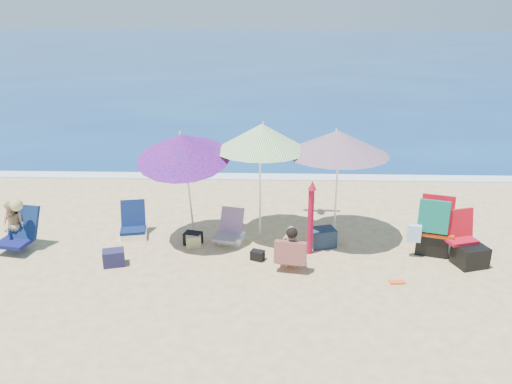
{
  "coord_description": "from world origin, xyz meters",
  "views": [
    {
      "loc": [
        -0.03,
        -7.71,
        4.28
      ],
      "look_at": [
        -0.3,
        1.0,
        1.1
      ],
      "focal_mm": 36.25,
      "sensor_mm": 36.0,
      "label": 1
    }
  ],
  "objects_px": {
    "camp_chair_left": "(467,249)",
    "person_center": "(291,249)",
    "furled_umbrella": "(311,214)",
    "umbrella_striped": "(262,137)",
    "chair_rainbow": "(231,233)",
    "umbrella_turquoise": "(337,143)",
    "chair_navy": "(134,228)",
    "camp_chair_right": "(433,233)",
    "umbrella_blue": "(183,147)",
    "person_left": "(15,226)"
  },
  "relations": [
    {
      "from": "umbrella_blue",
      "to": "person_left",
      "type": "relative_size",
      "value": 2.25
    },
    {
      "from": "umbrella_blue",
      "to": "camp_chair_left",
      "type": "height_order",
      "value": "umbrella_blue"
    },
    {
      "from": "chair_navy",
      "to": "camp_chair_right",
      "type": "height_order",
      "value": "camp_chair_right"
    },
    {
      "from": "umbrella_striped",
      "to": "camp_chair_left",
      "type": "relative_size",
      "value": 2.51
    },
    {
      "from": "chair_navy",
      "to": "umbrella_blue",
      "type": "bearing_deg",
      "value": -14.25
    },
    {
      "from": "umbrella_striped",
      "to": "chair_navy",
      "type": "xyz_separation_m",
      "value": [
        -2.49,
        -0.09,
        -1.81
      ]
    },
    {
      "from": "umbrella_turquoise",
      "to": "furled_umbrella",
      "type": "bearing_deg",
      "value": -126.99
    },
    {
      "from": "umbrella_blue",
      "to": "camp_chair_right",
      "type": "height_order",
      "value": "umbrella_blue"
    },
    {
      "from": "umbrella_turquoise",
      "to": "camp_chair_right",
      "type": "bearing_deg",
      "value": -16.65
    },
    {
      "from": "chair_rainbow",
      "to": "camp_chair_left",
      "type": "bearing_deg",
      "value": -10.15
    },
    {
      "from": "camp_chair_left",
      "to": "person_left",
      "type": "xyz_separation_m",
      "value": [
        -8.09,
        0.31,
        0.2
      ]
    },
    {
      "from": "chair_navy",
      "to": "camp_chair_right",
      "type": "relative_size",
      "value": 0.63
    },
    {
      "from": "umbrella_turquoise",
      "to": "chair_navy",
      "type": "relative_size",
      "value": 3.36
    },
    {
      "from": "umbrella_blue",
      "to": "chair_navy",
      "type": "xyz_separation_m",
      "value": [
        -1.09,
        0.28,
        -1.71
      ]
    },
    {
      "from": "furled_umbrella",
      "to": "chair_rainbow",
      "type": "distance_m",
      "value": 1.66
    },
    {
      "from": "camp_chair_left",
      "to": "chair_navy",
      "type": "bearing_deg",
      "value": 171.34
    },
    {
      "from": "umbrella_striped",
      "to": "chair_navy",
      "type": "distance_m",
      "value": 3.08
    },
    {
      "from": "furled_umbrella",
      "to": "chair_rainbow",
      "type": "xyz_separation_m",
      "value": [
        -1.47,
        0.45,
        -0.61
      ]
    },
    {
      "from": "umbrella_striped",
      "to": "furled_umbrella",
      "type": "xyz_separation_m",
      "value": [
        0.89,
        -0.72,
        -1.21
      ]
    },
    {
      "from": "chair_rainbow",
      "to": "camp_chair_left",
      "type": "height_order",
      "value": "camp_chair_left"
    },
    {
      "from": "chair_rainbow",
      "to": "camp_chair_right",
      "type": "relative_size",
      "value": 0.66
    },
    {
      "from": "camp_chair_right",
      "to": "person_left",
      "type": "bearing_deg",
      "value": -179.2
    },
    {
      "from": "camp_chair_right",
      "to": "person_center",
      "type": "distance_m",
      "value": 2.69
    },
    {
      "from": "camp_chair_left",
      "to": "furled_umbrella",
      "type": "bearing_deg",
      "value": 173.76
    },
    {
      "from": "camp_chair_right",
      "to": "person_left",
      "type": "height_order",
      "value": "camp_chair_right"
    },
    {
      "from": "umbrella_striped",
      "to": "person_center",
      "type": "height_order",
      "value": "umbrella_striped"
    },
    {
      "from": "furled_umbrella",
      "to": "camp_chair_right",
      "type": "height_order",
      "value": "furled_umbrella"
    },
    {
      "from": "umbrella_blue",
      "to": "camp_chair_right",
      "type": "relative_size",
      "value": 2.16
    },
    {
      "from": "person_center",
      "to": "furled_umbrella",
      "type": "bearing_deg",
      "value": 59.1
    },
    {
      "from": "furled_umbrella",
      "to": "chair_navy",
      "type": "height_order",
      "value": "furled_umbrella"
    },
    {
      "from": "person_center",
      "to": "person_left",
      "type": "distance_m",
      "value": 5.05
    },
    {
      "from": "umbrella_blue",
      "to": "person_center",
      "type": "relative_size",
      "value": 2.92
    },
    {
      "from": "chair_rainbow",
      "to": "person_center",
      "type": "height_order",
      "value": "person_center"
    },
    {
      "from": "camp_chair_left",
      "to": "person_center",
      "type": "height_order",
      "value": "camp_chair_left"
    },
    {
      "from": "camp_chair_right",
      "to": "person_center",
      "type": "bearing_deg",
      "value": -164.16
    },
    {
      "from": "umbrella_blue",
      "to": "camp_chair_right",
      "type": "xyz_separation_m",
      "value": [
        4.51,
        -0.23,
        -1.5
      ]
    },
    {
      "from": "umbrella_turquoise",
      "to": "chair_rainbow",
      "type": "height_order",
      "value": "umbrella_turquoise"
    },
    {
      "from": "umbrella_blue",
      "to": "furled_umbrella",
      "type": "bearing_deg",
      "value": -8.81
    },
    {
      "from": "umbrella_turquoise",
      "to": "camp_chair_left",
      "type": "relative_size",
      "value": 2.49
    },
    {
      "from": "camp_chair_left",
      "to": "camp_chair_right",
      "type": "xyz_separation_m",
      "value": [
        -0.49,
        0.42,
        0.11
      ]
    },
    {
      "from": "person_left",
      "to": "umbrella_turquoise",
      "type": "bearing_deg",
      "value": 6.1
    },
    {
      "from": "camp_chair_right",
      "to": "person_left",
      "type": "distance_m",
      "value": 7.61
    },
    {
      "from": "chair_navy",
      "to": "chair_rainbow",
      "type": "relative_size",
      "value": 0.94
    },
    {
      "from": "umbrella_blue",
      "to": "umbrella_turquoise",
      "type": "bearing_deg",
      "value": 5.91
    },
    {
      "from": "umbrella_striped",
      "to": "chair_rainbow",
      "type": "height_order",
      "value": "umbrella_striped"
    },
    {
      "from": "umbrella_striped",
      "to": "furled_umbrella",
      "type": "distance_m",
      "value": 1.67
    },
    {
      "from": "umbrella_striped",
      "to": "umbrella_turquoise",
      "type": "bearing_deg",
      "value": -3.39
    },
    {
      "from": "person_center",
      "to": "chair_rainbow",
      "type": "bearing_deg",
      "value": 136.03
    },
    {
      "from": "umbrella_blue",
      "to": "camp_chair_left",
      "type": "bearing_deg",
      "value": -7.42
    },
    {
      "from": "umbrella_turquoise",
      "to": "umbrella_blue",
      "type": "relative_size",
      "value": 0.98
    }
  ]
}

